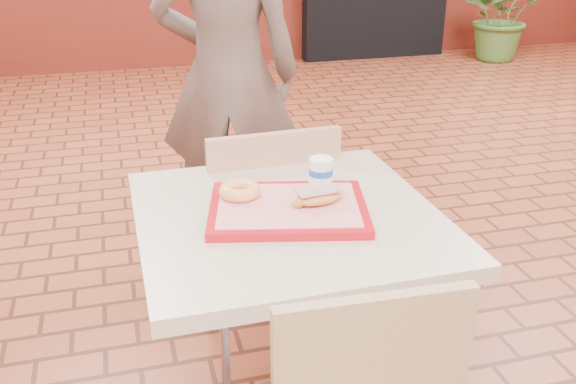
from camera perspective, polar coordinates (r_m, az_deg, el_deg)
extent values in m
cube|color=brown|center=(2.86, 22.46, -10.81)|extent=(8.00, 10.00, 0.01)
cube|color=#5E1C12|center=(7.03, -2.04, 15.57)|extent=(8.00, 0.04, 1.00)
cube|color=#BEB899|center=(1.68, 0.00, -2.54)|extent=(0.77, 0.77, 0.04)
cylinder|color=gray|center=(1.90, 0.00, -13.61)|extent=(0.09, 0.09, 0.77)
cube|color=tan|center=(2.32, -2.48, -4.68)|extent=(0.44, 0.44, 0.04)
cube|color=tan|center=(2.04, -1.15, -0.93)|extent=(0.43, 0.05, 0.46)
cylinder|color=gray|center=(2.63, 0.38, -6.62)|extent=(0.03, 0.03, 0.41)
cylinder|color=gray|center=(2.55, -7.48, -7.85)|extent=(0.03, 0.03, 0.41)
cylinder|color=gray|center=(2.34, 3.22, -10.95)|extent=(0.03, 0.03, 0.41)
cylinder|color=gray|center=(2.25, -5.66, -12.55)|extent=(0.03, 0.03, 0.41)
imported|color=brown|center=(2.86, -5.37, 10.39)|extent=(0.72, 0.56, 1.75)
cube|color=#AF0D17|center=(1.67, 0.00, -1.53)|extent=(0.41, 0.32, 0.02)
cube|color=#E18585|center=(1.66, 0.00, -1.14)|extent=(0.36, 0.27, 0.00)
torus|color=#F2A658|center=(1.70, -4.33, 0.16)|extent=(0.14, 0.14, 0.03)
ellipsoid|color=#D2813D|center=(1.66, 2.71, -0.51)|extent=(0.14, 0.08, 0.04)
cube|color=silver|center=(1.65, 2.72, 0.13)|extent=(0.12, 0.06, 0.01)
ellipsoid|color=#BB731A|center=(1.64, 0.89, -1.07)|extent=(0.03, 0.03, 0.02)
cylinder|color=white|center=(1.75, 2.93, 1.73)|extent=(0.06, 0.06, 0.08)
cylinder|color=blue|center=(1.75, 2.93, 1.86)|extent=(0.07, 0.07, 0.02)
imported|color=#3F6B2A|center=(7.48, 18.42, 14.67)|extent=(1.03, 0.97, 0.94)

